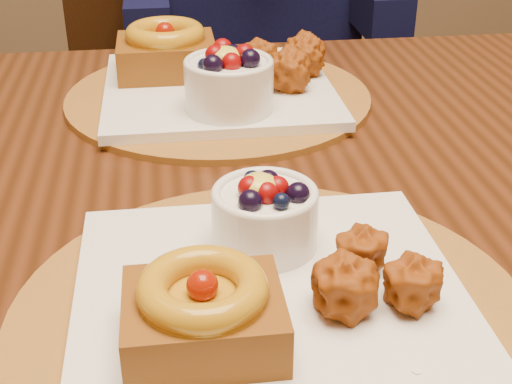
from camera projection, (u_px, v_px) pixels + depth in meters
dining_table at (239, 245)px, 0.74m from camera, size 1.60×0.90×0.76m
place_setting_near at (268, 291)px, 0.51m from camera, size 0.38×0.38×0.08m
place_setting_far at (215, 79)px, 0.88m from camera, size 0.38×0.38×0.09m
chair_far at (182, 138)px, 1.49m from camera, size 0.46×0.46×0.85m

